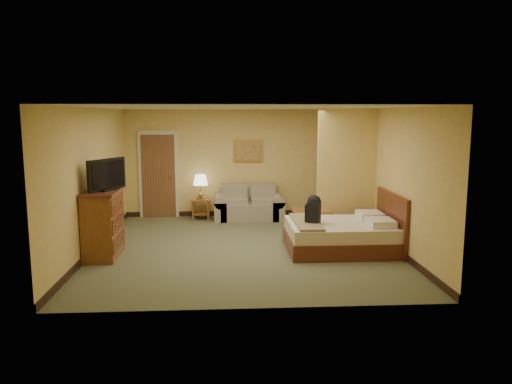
{
  "coord_description": "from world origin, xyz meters",
  "views": [
    {
      "loc": [
        -0.34,
        -9.12,
        2.48
      ],
      "look_at": [
        0.27,
        0.6,
        0.96
      ],
      "focal_mm": 35.0,
      "sensor_mm": 36.0,
      "label": 1
    }
  ],
  "objects": [
    {
      "name": "right_wall",
      "position": [
        2.75,
        0.0,
        1.3
      ],
      "size": [
        0.02,
        6.0,
        2.6
      ],
      "primitive_type": "cube",
      "color": "#DBBA5D",
      "rests_on": "floor"
    },
    {
      "name": "side_table",
      "position": [
        -0.93,
        2.65,
        0.32
      ],
      "size": [
        0.44,
        0.44,
        0.49
      ],
      "color": "brown",
      "rests_on": "floor"
    },
    {
      "name": "ceiling",
      "position": [
        0.0,
        0.0,
        2.6
      ],
      "size": [
        6.0,
        6.0,
        0.0
      ],
      "primitive_type": "plane",
      "rotation": [
        3.14,
        0.0,
        0.0
      ],
      "color": "white",
      "rests_on": "back_wall"
    },
    {
      "name": "tv",
      "position": [
        -2.38,
        -0.46,
        1.44
      ],
      "size": [
        0.48,
        0.82,
        0.55
      ],
      "rotation": [
        0.0,
        0.0,
        -0.49
      ],
      "color": "black",
      "rests_on": "dresser"
    },
    {
      "name": "wall_picture",
      "position": [
        0.22,
        2.97,
        1.6
      ],
      "size": [
        0.71,
        0.04,
        0.55
      ],
      "color": "#B78E3F",
      "rests_on": "back_wall"
    },
    {
      "name": "floor",
      "position": [
        0.0,
        0.0,
        0.0
      ],
      "size": [
        6.0,
        6.0,
        0.0
      ],
      "primitive_type": "plane",
      "color": "brown",
      "rests_on": "ground"
    },
    {
      "name": "left_wall",
      "position": [
        -2.75,
        0.0,
        1.3
      ],
      "size": [
        0.02,
        6.0,
        2.6
      ],
      "primitive_type": "cube",
      "color": "#DBBA5D",
      "rests_on": "floor"
    },
    {
      "name": "bed",
      "position": [
        1.82,
        -0.3,
        0.29
      ],
      "size": [
        1.95,
        1.64,
        1.06
      ],
      "color": "#502112",
      "rests_on": "floor"
    },
    {
      "name": "partition",
      "position": [
        2.15,
        0.93,
        1.3
      ],
      "size": [
        1.2,
        0.15,
        2.6
      ],
      "primitive_type": "cube",
      "color": "#DBBA5D",
      "rests_on": "floor"
    },
    {
      "name": "coffee_table",
      "position": [
        1.45,
        1.04,
        0.36
      ],
      "size": [
        0.78,
        0.78,
        0.5
      ],
      "rotation": [
        0.0,
        0.0,
        0.01
      ],
      "color": "brown",
      "rests_on": "floor"
    },
    {
      "name": "dresser",
      "position": [
        -2.47,
        -0.46,
        0.6
      ],
      "size": [
        0.58,
        1.11,
        1.18
      ],
      "color": "brown",
      "rests_on": "floor"
    },
    {
      "name": "table_lamp",
      "position": [
        -0.93,
        2.65,
        0.93
      ],
      "size": [
        0.35,
        0.35,
        0.58
      ],
      "color": "#A5833C",
      "rests_on": "side_table"
    },
    {
      "name": "door",
      "position": [
        -1.95,
        2.96,
        1.03
      ],
      "size": [
        0.94,
        0.16,
        2.1
      ],
      "color": "beige",
      "rests_on": "floor"
    },
    {
      "name": "backpack",
      "position": [
        1.25,
        -0.39,
        0.8
      ],
      "size": [
        0.3,
        0.36,
        0.53
      ],
      "rotation": [
        0.0,
        0.0,
        -0.37
      ],
      "color": "black",
      "rests_on": "bed"
    },
    {
      "name": "loveseat",
      "position": [
        0.22,
        2.57,
        0.27
      ],
      "size": [
        1.65,
        0.77,
        0.83
      ],
      "color": "gray",
      "rests_on": "floor"
    },
    {
      "name": "back_wall",
      "position": [
        0.0,
        3.0,
        1.3
      ],
      "size": [
        5.5,
        0.02,
        2.6
      ],
      "primitive_type": "cube",
      "color": "#DBBA5D",
      "rests_on": "floor"
    },
    {
      "name": "baseboard",
      "position": [
        0.0,
        2.99,
        0.06
      ],
      "size": [
        5.5,
        0.02,
        0.12
      ],
      "primitive_type": "cube",
      "color": "black",
      "rests_on": "floor"
    }
  ]
}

